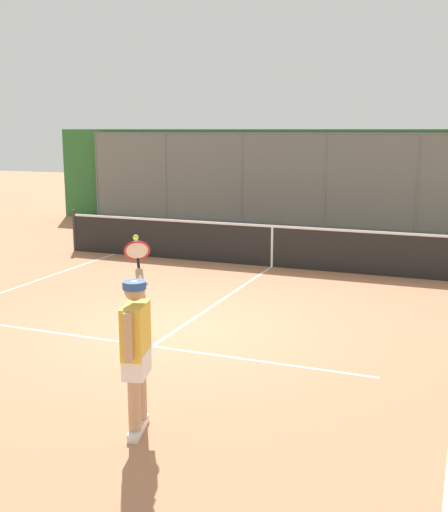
# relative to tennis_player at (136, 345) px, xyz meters

# --- Properties ---
(ground_plane) EXTENTS (60.00, 60.00, 0.00)m
(ground_plane) POSITION_rel_tennis_player_xyz_m (1.10, -3.33, -0.94)
(ground_plane) COLOR #B27551
(court_line_markings) EXTENTS (8.34, 10.60, 0.01)m
(court_line_markings) POSITION_rel_tennis_player_xyz_m (1.10, -2.11, -0.94)
(court_line_markings) COLOR white
(court_line_markings) RESTS_ON ground
(fence_backdrop) EXTENTS (19.02, 1.37, 3.09)m
(fence_backdrop) POSITION_rel_tennis_player_xyz_m (1.10, -14.14, 0.59)
(fence_backdrop) COLOR slate
(fence_backdrop) RESTS_ON ground
(tennis_net) EXTENTS (10.72, 0.09, 1.07)m
(tennis_net) POSITION_rel_tennis_player_xyz_m (1.10, -8.19, -0.45)
(tennis_net) COLOR #2D2D2D
(tennis_net) RESTS_ON ground
(tennis_player) EXTENTS (0.72, 1.26, 1.91)m
(tennis_player) POSITION_rel_tennis_player_xyz_m (0.00, 0.00, 0.00)
(tennis_player) COLOR silver
(tennis_player) RESTS_ON ground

